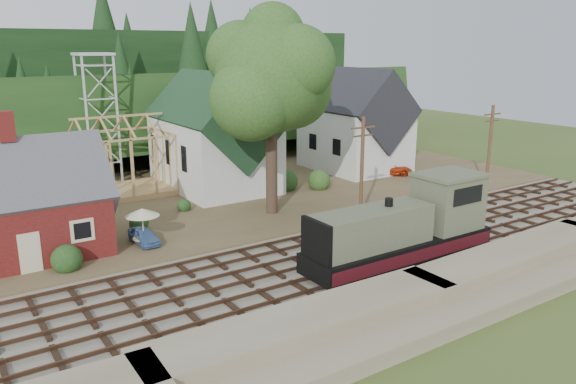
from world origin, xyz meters
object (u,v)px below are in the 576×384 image
car_red (390,168)px  car_blue (144,236)px  locomotive (406,229)px  patio_set (142,214)px

car_red → car_blue: bearing=136.4°
locomotive → patio_set: locomotive is taller
car_red → patio_set: patio_set is taller
locomotive → car_blue: (-12.41, 11.63, -1.41)m
locomotive → car_blue: bearing=136.8°
car_blue → locomotive: bearing=-46.7°
locomotive → patio_set: bearing=137.5°
car_red → patio_set: size_ratio=1.82×
locomotive → car_red: 23.64m
car_blue → patio_set: 1.59m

